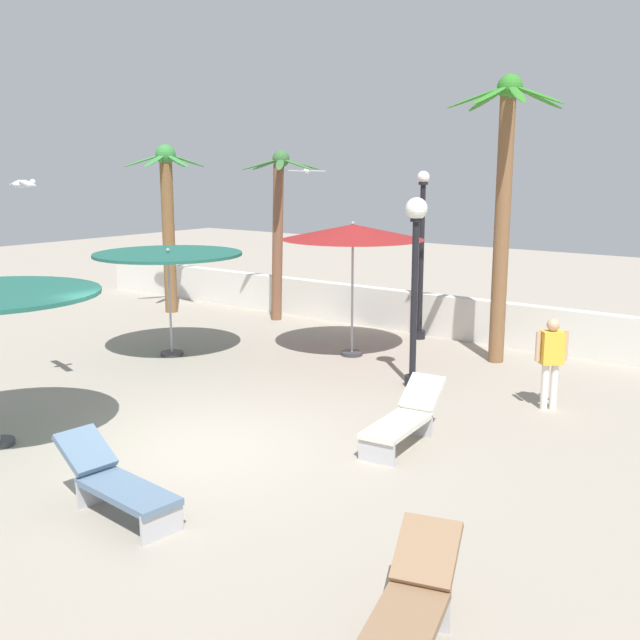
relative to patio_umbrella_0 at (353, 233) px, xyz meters
The scene contains 15 objects.
ground_plane 6.57m from the patio_umbrella_0, 77.67° to the right, with size 56.00×56.00×0.00m, color #9E9384.
boundary_wall 3.76m from the patio_umbrella_0, 65.46° to the left, with size 25.20×0.30×1.00m, color silver.
patio_umbrella_0 is the anchor object (origin of this frame).
patio_umbrella_2 3.91m from the patio_umbrella_0, 142.74° to the right, with size 3.10×3.10×2.32m.
palm_tree_0 6.91m from the patio_umbrella_0, behind, with size 2.25×2.18×4.57m.
palm_tree_1 3.17m from the patio_umbrella_0, 26.95° to the left, with size 2.36×2.37×5.76m.
palm_tree_2 4.17m from the patio_umbrella_0, 151.91° to the left, with size 2.04×1.74×4.40m.
lamp_post_0 2.55m from the patio_umbrella_0, 28.88° to the right, with size 0.40×0.40×3.47m.
lamp_post_1 2.38m from the patio_umbrella_0, 81.06° to the left, with size 0.28×0.28×3.90m.
lounge_chair_0 10.41m from the patio_umbrella_0, 52.68° to the right, with size 1.04×1.96×0.84m.
lounge_chair_1 8.45m from the patio_umbrella_0, 75.08° to the right, with size 1.91×0.72×0.83m.
lounge_chair_2 5.74m from the patio_umbrella_0, 46.91° to the right, with size 0.75×1.93×0.84m.
guest_0 5.12m from the patio_umbrella_0, 12.20° to the right, with size 0.43×0.42×1.55m.
seagull_0 6.38m from the patio_umbrella_0, 136.79° to the left, with size 1.12×0.43×0.14m.
seagull_1 6.50m from the patio_umbrella_0, 113.85° to the right, with size 1.03×0.42×0.14m.
Camera 1 is at (7.71, -7.15, 4.02)m, focal length 42.47 mm.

